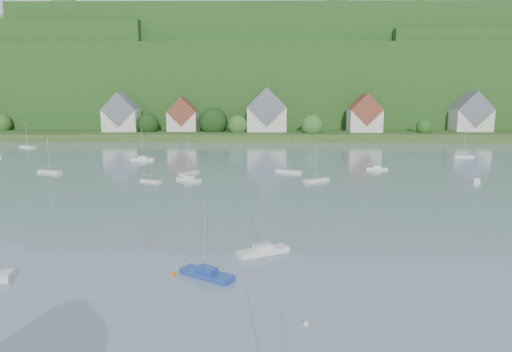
{
  "coord_description": "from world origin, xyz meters",
  "views": [
    {
      "loc": [
        3.19,
        -6.19,
        18.35
      ],
      "look_at": [
        2.1,
        75.0,
        4.0
      ],
      "focal_mm": 32.74,
      "sensor_mm": 36.0,
      "label": 1
    }
  ],
  "objects": [
    {
      "name": "forested_ridge",
      "position": [
        0.39,
        268.57,
        22.89
      ],
      "size": [
        620.0,
        181.22,
        69.89
      ],
      "color": "#143B13",
      "rests_on": "ground"
    },
    {
      "name": "village_building_3",
      "position": [
        45.0,
        186.0,
        9.43
      ],
      "size": [
        13.0,
        10.4,
        15.5
      ],
      "color": "beige",
      "rests_on": "far_shore_strip"
    },
    {
      "name": "near_sailboat_1",
      "position": [
        -2.41,
        38.5,
        0.44
      ],
      "size": [
        5.93,
        4.66,
        8.08
      ],
      "rotation": [
        0.0,
        0.0,
        -0.58
      ],
      "color": "#203F91",
      "rests_on": "ground"
    },
    {
      "name": "near_sailboat_3",
      "position": [
        3.3,
        45.54,
        0.45
      ],
      "size": [
        6.32,
        4.45,
        8.4
      ],
      "rotation": [
        0.0,
        0.0,
        0.49
      ],
      "color": "silver",
      "rests_on": "ground"
    },
    {
      "name": "far_shore_strip",
      "position": [
        0.0,
        200.0,
        1.5
      ],
      "size": [
        600.0,
        60.0,
        3.0
      ],
      "primitive_type": "cube",
      "color": "#294A1B",
      "rests_on": "ground"
    },
    {
      "name": "far_sailboat_cluster",
      "position": [
        6.22,
        115.07,
        0.37
      ],
      "size": [
        197.43,
        67.72,
        8.71
      ],
      "color": "silver",
      "rests_on": "ground"
    },
    {
      "name": "village_building_4",
      "position": [
        90.0,
        190.0,
        9.59
      ],
      "size": [
        15.0,
        10.4,
        16.5
      ],
      "color": "beige",
      "rests_on": "far_shore_strip"
    },
    {
      "name": "village_building_2",
      "position": [
        5.0,
        188.0,
        10.27
      ],
      "size": [
        16.0,
        11.44,
        18.0
      ],
      "color": "beige",
      "rests_on": "far_shore_strip"
    },
    {
      "name": "village_building_0",
      "position": [
        -55.0,
        187.0,
        9.51
      ],
      "size": [
        14.0,
        10.4,
        16.0
      ],
      "color": "beige",
      "rests_on": "far_shore_strip"
    },
    {
      "name": "village_building_1",
      "position": [
        -30.0,
        189.0,
        8.75
      ],
      "size": [
        12.0,
        9.36,
        14.0
      ],
      "color": "beige",
      "rests_on": "far_shore_strip"
    },
    {
      "name": "mooring_buoy_3",
      "position": [
        -10.6,
        48.22,
        0.0
      ],
      "size": [
        0.39,
        0.39,
        0.39
      ],
      "primitive_type": "sphere",
      "color": "#D25F00",
      "rests_on": "ground"
    },
    {
      "name": "mooring_buoy_1",
      "position": [
        6.73,
        28.65,
        0.0
      ],
      "size": [
        0.45,
        0.45,
        0.45
      ],
      "primitive_type": "sphere",
      "color": "white",
      "rests_on": "ground"
    },
    {
      "name": "mooring_buoy_0",
      "position": [
        -5.82,
        38.86,
        0.0
      ],
      "size": [
        0.49,
        0.49,
        0.49
      ],
      "primitive_type": "sphere",
      "color": "#D25F00",
      "rests_on": "ground"
    }
  ]
}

